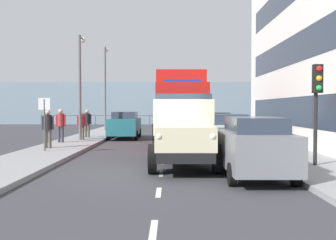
# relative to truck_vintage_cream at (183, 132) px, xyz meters

# --- Properties ---
(ground_plane) EXTENTS (80.00, 80.00, 0.00)m
(ground_plane) POSITION_rel_truck_vintage_cream_xyz_m (0.70, -10.22, -1.18)
(ground_plane) COLOR #38383D
(sidewalk_left) EXTENTS (2.65, 42.65, 0.15)m
(sidewalk_left) POSITION_rel_truck_vintage_cream_xyz_m (-4.21, -10.22, -1.10)
(sidewalk_left) COLOR gray
(sidewalk_left) RESTS_ON ground_plane
(sidewalk_right) EXTENTS (2.65, 42.65, 0.15)m
(sidewalk_right) POSITION_rel_truck_vintage_cream_xyz_m (5.61, -10.22, -1.10)
(sidewalk_right) COLOR gray
(sidewalk_right) RESTS_ON ground_plane
(road_centreline_markings) EXTENTS (0.12, 38.14, 0.01)m
(road_centreline_markings) POSITION_rel_truck_vintage_cream_xyz_m (0.70, -9.28, -1.17)
(road_centreline_markings) COLOR silver
(road_centreline_markings) RESTS_ON ground_plane
(sea_horizon) EXTENTS (80.00, 0.80, 5.00)m
(sea_horizon) POSITION_rel_truck_vintage_cream_xyz_m (0.70, -34.54, 1.32)
(sea_horizon) COLOR gray
(sea_horizon) RESTS_ON ground_plane
(seawall_railing) EXTENTS (28.08, 0.08, 1.20)m
(seawall_railing) POSITION_rel_truck_vintage_cream_xyz_m (0.70, -30.94, -0.26)
(seawall_railing) COLOR #4C5156
(seawall_railing) RESTS_ON ground_plane
(truck_vintage_cream) EXTENTS (2.17, 5.64, 2.43)m
(truck_vintage_cream) POSITION_rel_truck_vintage_cream_xyz_m (0.00, 0.00, 0.00)
(truck_vintage_cream) COLOR black
(truck_vintage_cream) RESTS_ON ground_plane
(lorry_cargo_red) EXTENTS (2.58, 8.20, 3.87)m
(lorry_cargo_red) POSITION_rel_truck_vintage_cream_xyz_m (-0.12, -8.31, 0.90)
(lorry_cargo_red) COLOR red
(lorry_cargo_red) RESTS_ON ground_plane
(car_grey_kerbside_near) EXTENTS (1.79, 4.15, 1.72)m
(car_grey_kerbside_near) POSITION_rel_truck_vintage_cream_xyz_m (-1.93, 1.93, -0.28)
(car_grey_kerbside_near) COLOR slate
(car_grey_kerbside_near) RESTS_ON ground_plane
(car_white_kerbside_1) EXTENTS (1.85, 3.95, 1.72)m
(car_white_kerbside_1) POSITION_rel_truck_vintage_cream_xyz_m (-1.93, -3.65, -0.28)
(car_white_kerbside_1) COLOR white
(car_white_kerbside_1) RESTS_ON ground_plane
(car_navy_kerbside_2) EXTENTS (1.88, 4.37, 1.72)m
(car_navy_kerbside_2) POSITION_rel_truck_vintage_cream_xyz_m (-1.93, -8.77, -0.28)
(car_navy_kerbside_2) COLOR navy
(car_navy_kerbside_2) RESTS_ON ground_plane
(car_teal_oppositeside_0) EXTENTS (1.87, 4.29, 1.72)m
(car_teal_oppositeside_0) POSITION_rel_truck_vintage_cream_xyz_m (3.34, -12.32, -0.28)
(car_teal_oppositeside_0) COLOR #1E6670
(car_teal_oppositeside_0) RESTS_ON ground_plane
(pedestrian_couple_a) EXTENTS (0.53, 0.34, 1.74)m
(pedestrian_couple_a) POSITION_rel_truck_vintage_cream_xyz_m (5.99, -4.87, -0.00)
(pedestrian_couple_a) COLOR #4C473D
(pedestrian_couple_a) RESTS_ON sidewalk_right
(pedestrian_in_dark_coat) EXTENTS (0.53, 0.34, 1.77)m
(pedestrian_in_dark_coat) POSITION_rel_truck_vintage_cream_xyz_m (6.22, -7.83, 0.01)
(pedestrian_in_dark_coat) COLOR #383342
(pedestrian_in_dark_coat) RESTS_ON sidewalk_right
(pedestrian_with_bag) EXTENTS (0.53, 0.34, 1.60)m
(pedestrian_with_bag) POSITION_rel_truck_vintage_cream_xyz_m (5.58, -9.87, -0.09)
(pedestrian_with_bag) COLOR #4C473D
(pedestrian_with_bag) RESTS_ON sidewalk_right
(pedestrian_couple_b) EXTENTS (0.53, 0.34, 1.72)m
(pedestrian_couple_b) POSITION_rel_truck_vintage_cream_xyz_m (5.57, -11.46, -0.02)
(pedestrian_couple_b) COLOR #4C473D
(pedestrian_couple_b) RESTS_ON sidewalk_right
(traffic_light_near) EXTENTS (0.28, 0.41, 3.20)m
(traffic_light_near) POSITION_rel_truck_vintage_cream_xyz_m (-4.22, 0.55, 1.29)
(traffic_light_near) COLOR black
(traffic_light_near) RESTS_ON sidewalk_left
(lamp_post_promenade) EXTENTS (0.32, 1.14, 5.97)m
(lamp_post_promenade) POSITION_rel_truck_vintage_cream_xyz_m (5.57, -9.70, 2.56)
(lamp_post_promenade) COLOR #59595B
(lamp_post_promenade) RESTS_ON sidewalk_right
(lamp_post_far) EXTENTS (0.32, 1.14, 6.83)m
(lamp_post_far) POSITION_rel_truck_vintage_cream_xyz_m (5.79, -19.89, 3.01)
(lamp_post_far) COLOR #59595B
(lamp_post_far) RESTS_ON sidewalk_right
(street_sign) EXTENTS (0.50, 0.07, 2.25)m
(street_sign) POSITION_rel_truck_vintage_cream_xyz_m (5.77, -3.70, 0.50)
(street_sign) COLOR #4C4C4C
(street_sign) RESTS_ON sidewalk_right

